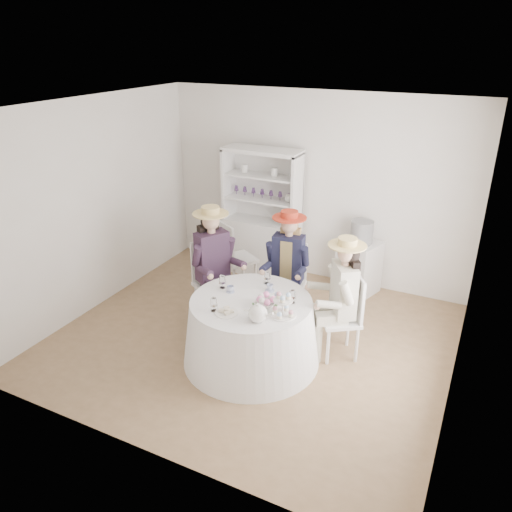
% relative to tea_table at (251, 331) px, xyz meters
% --- Properties ---
extents(ground, '(4.50, 4.50, 0.00)m').
position_rel_tea_table_xyz_m(ground, '(-0.18, 0.38, -0.38)').
color(ground, brown).
rests_on(ground, ground).
extents(ceiling, '(4.50, 4.50, 0.00)m').
position_rel_tea_table_xyz_m(ceiling, '(-0.18, 0.38, 2.32)').
color(ceiling, white).
rests_on(ceiling, wall_back).
extents(wall_back, '(4.50, 0.00, 4.50)m').
position_rel_tea_table_xyz_m(wall_back, '(-0.18, 2.38, 0.97)').
color(wall_back, silver).
rests_on(wall_back, ground).
extents(wall_front, '(4.50, 0.00, 4.50)m').
position_rel_tea_table_xyz_m(wall_front, '(-0.18, -1.62, 0.97)').
color(wall_front, silver).
rests_on(wall_front, ground).
extents(wall_left, '(0.00, 4.50, 4.50)m').
position_rel_tea_table_xyz_m(wall_left, '(-2.43, 0.38, 0.97)').
color(wall_left, silver).
rests_on(wall_left, ground).
extents(wall_right, '(0.00, 4.50, 4.50)m').
position_rel_tea_table_xyz_m(wall_right, '(2.07, 0.38, 0.97)').
color(wall_right, silver).
rests_on(wall_right, ground).
extents(tea_table, '(1.52, 1.52, 0.76)m').
position_rel_tea_table_xyz_m(tea_table, '(0.00, 0.00, 0.00)').
color(tea_table, white).
rests_on(tea_table, ground).
extents(hutch, '(1.20, 0.62, 1.90)m').
position_rel_tea_table_xyz_m(hutch, '(-0.87, 2.11, 0.30)').
color(hutch, silver).
rests_on(hutch, ground).
extents(side_table, '(0.61, 0.61, 0.75)m').
position_rel_tea_table_xyz_m(side_table, '(0.61, 2.13, -0.00)').
color(side_table, silver).
rests_on(side_table, ground).
extents(hatbox, '(0.35, 0.35, 0.31)m').
position_rel_tea_table_xyz_m(hatbox, '(0.61, 2.13, 0.53)').
color(hatbox, black).
rests_on(hatbox, side_table).
extents(guest_left, '(0.65, 0.60, 1.51)m').
position_rel_tea_table_xyz_m(guest_left, '(-0.80, 0.57, 0.48)').
color(guest_left, silver).
rests_on(guest_left, ground).
extents(guest_mid, '(0.54, 0.56, 1.46)m').
position_rel_tea_table_xyz_m(guest_mid, '(0.01, 0.99, 0.45)').
color(guest_mid, silver).
rests_on(guest_mid, ground).
extents(guest_right, '(0.62, 0.58, 1.44)m').
position_rel_tea_table_xyz_m(guest_right, '(0.83, 0.52, 0.43)').
color(guest_right, silver).
rests_on(guest_right, ground).
extents(spare_chair, '(0.59, 0.59, 1.04)m').
position_rel_tea_table_xyz_m(spare_chair, '(-0.95, 1.35, 0.18)').
color(spare_chair, silver).
rests_on(spare_chair, ground).
extents(teacup_a, '(0.09, 0.09, 0.06)m').
position_rel_tea_table_xyz_m(teacup_a, '(-0.29, 0.07, 0.41)').
color(teacup_a, white).
rests_on(teacup_a, tea_table).
extents(teacup_b, '(0.10, 0.10, 0.07)m').
position_rel_tea_table_xyz_m(teacup_b, '(0.09, 0.29, 0.42)').
color(teacup_b, white).
rests_on(teacup_b, tea_table).
extents(teacup_c, '(0.09, 0.09, 0.07)m').
position_rel_tea_table_xyz_m(teacup_c, '(0.25, 0.15, 0.41)').
color(teacup_c, white).
rests_on(teacup_c, tea_table).
extents(flower_bowl, '(0.26, 0.26, 0.06)m').
position_rel_tea_table_xyz_m(flower_bowl, '(0.19, -0.04, 0.41)').
color(flower_bowl, white).
rests_on(flower_bowl, tea_table).
extents(flower_arrangement, '(0.19, 0.19, 0.07)m').
position_rel_tea_table_xyz_m(flower_arrangement, '(0.20, -0.06, 0.47)').
color(flower_arrangement, pink).
rests_on(flower_arrangement, tea_table).
extents(table_teapot, '(0.27, 0.19, 0.20)m').
position_rel_tea_table_xyz_m(table_teapot, '(0.25, -0.34, 0.47)').
color(table_teapot, white).
rests_on(table_teapot, tea_table).
extents(sandwich_plate, '(0.24, 0.24, 0.05)m').
position_rel_tea_table_xyz_m(sandwich_plate, '(-0.10, -0.35, 0.39)').
color(sandwich_plate, white).
rests_on(sandwich_plate, tea_table).
extents(cupcake_stand, '(0.26, 0.26, 0.25)m').
position_rel_tea_table_xyz_m(cupcake_stand, '(0.43, -0.14, 0.47)').
color(cupcake_stand, white).
rests_on(cupcake_stand, tea_table).
extents(stemware_set, '(0.91, 0.88, 0.15)m').
position_rel_tea_table_xyz_m(stemware_set, '(0.00, 0.00, 0.46)').
color(stemware_set, white).
rests_on(stemware_set, tea_table).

